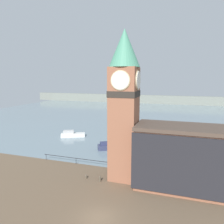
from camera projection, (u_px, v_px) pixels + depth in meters
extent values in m
plane|color=brown|center=(98.00, 218.00, 24.10)|extent=(160.00, 160.00, 0.00)
cube|color=gray|center=(162.00, 114.00, 92.92)|extent=(160.00, 120.00, 0.00)
cube|color=gray|center=(169.00, 100.00, 130.06)|extent=(180.00, 3.00, 5.00)
cube|color=#232328|center=(76.00, 158.00, 39.20)|extent=(13.19, 0.08, 0.08)
cylinder|color=#232328|center=(46.00, 157.00, 41.23)|extent=(0.07, 0.07, 1.05)
cylinder|color=#232328|center=(76.00, 161.00, 39.28)|extent=(0.07, 0.07, 1.05)
cylinder|color=#232328|center=(109.00, 165.00, 37.33)|extent=(0.07, 0.07, 1.05)
cube|color=#935B42|center=(124.00, 124.00, 32.65)|extent=(3.92, 3.92, 16.88)
cube|color=#2D2823|center=(124.00, 94.00, 31.95)|extent=(4.04, 4.04, 0.90)
cylinder|color=tan|center=(120.00, 80.00, 29.75)|extent=(2.79, 0.12, 2.79)
cylinder|color=silver|center=(120.00, 80.00, 29.67)|extent=(2.54, 0.12, 2.54)
cylinder|color=tan|center=(138.00, 80.00, 31.02)|extent=(0.12, 2.79, 2.79)
cylinder|color=silver|center=(138.00, 80.00, 30.99)|extent=(0.12, 2.54, 2.54)
cone|color=#4C9375|center=(124.00, 48.00, 30.95)|extent=(4.50, 4.50, 5.35)
cube|color=#935B42|center=(185.00, 159.00, 30.14)|extent=(13.07, 6.00, 8.40)
cube|color=#4C3D33|center=(186.00, 128.00, 29.46)|extent=(13.47, 6.40, 0.50)
cube|color=#232328|center=(185.00, 167.00, 27.16)|extent=(13.57, 0.30, 7.73)
cube|color=#333856|center=(109.00, 147.00, 47.32)|extent=(5.15, 3.90, 1.06)
cube|color=navy|center=(105.00, 143.00, 47.03)|extent=(2.49, 2.12, 0.61)
cube|color=silver|center=(73.00, 135.00, 57.46)|extent=(6.36, 4.31, 0.94)
cube|color=#B2B2B2|center=(69.00, 132.00, 57.18)|extent=(3.00, 2.32, 0.84)
cylinder|color=brown|center=(86.00, 177.00, 33.62)|extent=(0.29, 0.29, 0.45)
sphere|color=brown|center=(86.00, 176.00, 33.59)|extent=(0.30, 0.30, 0.30)
cylinder|color=brown|center=(100.00, 179.00, 32.64)|extent=(0.31, 0.31, 0.69)
sphere|color=brown|center=(100.00, 177.00, 32.58)|extent=(0.32, 0.32, 0.32)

